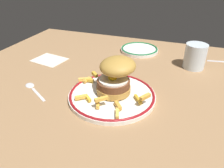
{
  "coord_description": "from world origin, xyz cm",
  "views": [
    {
      "loc": [
        12.52,
        -54.43,
        35.36
      ],
      "look_at": [
        -5.46,
        -4.7,
        4.6
      ],
      "focal_mm": 34.49,
      "sensor_mm": 36.0,
      "label": 1
    }
  ],
  "objects_px": {
    "spoon": "(31,86)",
    "dinner_plate": "(112,95)",
    "water_glass": "(195,58)",
    "side_plate": "(139,49)",
    "napkin": "(49,60)",
    "burger": "(116,75)"
  },
  "relations": [
    {
      "from": "spoon",
      "to": "dinner_plate",
      "type": "bearing_deg",
      "value": 7.18
    },
    {
      "from": "water_glass",
      "to": "side_plate",
      "type": "relative_size",
      "value": 0.56
    },
    {
      "from": "dinner_plate",
      "to": "napkin",
      "type": "distance_m",
      "value": 0.37
    },
    {
      "from": "spoon",
      "to": "side_plate",
      "type": "bearing_deg",
      "value": 59.41
    },
    {
      "from": "dinner_plate",
      "to": "water_glass",
      "type": "xyz_separation_m",
      "value": [
        0.22,
        0.3,
        0.03
      ]
    },
    {
      "from": "napkin",
      "to": "spoon",
      "type": "bearing_deg",
      "value": -71.06
    },
    {
      "from": "water_glass",
      "to": "burger",
      "type": "bearing_deg",
      "value": -126.92
    },
    {
      "from": "side_plate",
      "to": "napkin",
      "type": "distance_m",
      "value": 0.39
    },
    {
      "from": "burger",
      "to": "dinner_plate",
      "type": "bearing_deg",
      "value": -113.56
    },
    {
      "from": "side_plate",
      "to": "water_glass",
      "type": "bearing_deg",
      "value": -22.15
    },
    {
      "from": "water_glass",
      "to": "spoon",
      "type": "distance_m",
      "value": 0.58
    },
    {
      "from": "side_plate",
      "to": "napkin",
      "type": "height_order",
      "value": "side_plate"
    },
    {
      "from": "dinner_plate",
      "to": "spoon",
      "type": "relative_size",
      "value": 2.08
    },
    {
      "from": "burger",
      "to": "side_plate",
      "type": "relative_size",
      "value": 0.88
    },
    {
      "from": "side_plate",
      "to": "spoon",
      "type": "bearing_deg",
      "value": -120.59
    },
    {
      "from": "dinner_plate",
      "to": "burger",
      "type": "distance_m",
      "value": 0.06
    },
    {
      "from": "burger",
      "to": "napkin",
      "type": "distance_m",
      "value": 0.38
    },
    {
      "from": "water_glass",
      "to": "side_plate",
      "type": "bearing_deg",
      "value": 157.85
    },
    {
      "from": "dinner_plate",
      "to": "spoon",
      "type": "distance_m",
      "value": 0.26
    },
    {
      "from": "dinner_plate",
      "to": "water_glass",
      "type": "height_order",
      "value": "water_glass"
    },
    {
      "from": "water_glass",
      "to": "napkin",
      "type": "height_order",
      "value": "water_glass"
    },
    {
      "from": "side_plate",
      "to": "napkin",
      "type": "bearing_deg",
      "value": -145.42
    }
  ]
}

